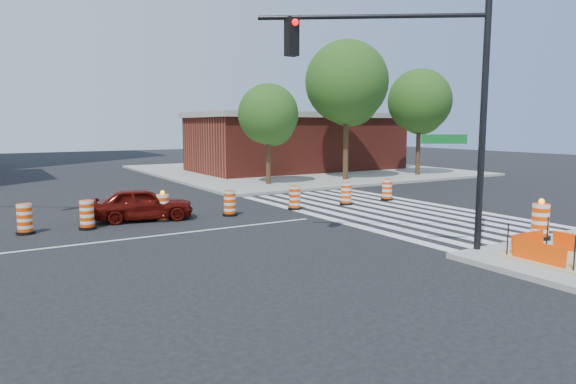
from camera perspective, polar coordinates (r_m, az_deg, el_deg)
ground at (r=17.33m, az=-17.74°, el=-5.06°), size 120.00×120.00×0.00m
sidewalk_ne at (r=41.01m, az=0.98°, el=2.44°), size 22.00×22.00×0.15m
crosswalk_east at (r=22.49m, az=10.46°, el=-1.99°), size 6.75×13.50×0.01m
lane_centerline at (r=17.33m, az=-17.74°, el=-5.04°), size 14.00×0.12×0.01m
excavation_pit at (r=15.31m, az=27.87°, el=-6.35°), size 2.20×2.20×0.90m
brick_storefront at (r=40.88m, az=0.99°, el=5.57°), size 16.50×8.50×4.60m
red_coupe at (r=20.49m, az=-15.86°, el=-1.26°), size 4.02×2.26×1.29m
signal_pole_se at (r=14.87m, az=14.56°, el=12.74°), size 5.22×3.71×8.29m
pit_drum at (r=17.64m, az=26.23°, el=-3.03°), size 0.64×0.64×1.26m
tree_north_c at (r=30.64m, az=-2.17°, el=8.25°), size 3.58×3.58×6.08m
tree_north_d at (r=33.70m, az=6.56°, el=11.52°), size 5.32×5.32×9.04m
tree_north_e at (r=37.67m, az=14.42°, el=9.39°), size 4.45×4.45×7.57m
median_drum_3 at (r=19.37m, az=-27.20°, el=-2.79°), size 0.60×0.60×1.02m
median_drum_4 at (r=19.38m, az=-21.43°, el=-2.48°), size 0.60×0.60×1.02m
median_drum_5 at (r=20.16m, az=-13.72°, el=-1.78°), size 0.60×0.60×1.18m
median_drum_6 at (r=20.86m, az=-6.49°, el=-1.33°), size 0.60×0.60×1.02m
median_drum_7 at (r=22.23m, az=0.75°, el=-0.74°), size 0.60×0.60×1.02m
median_drum_8 at (r=23.70m, az=6.48°, el=-0.28°), size 0.60×0.60×1.02m
median_drum_9 at (r=25.43m, az=10.95°, el=0.15°), size 0.60×0.60×1.02m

